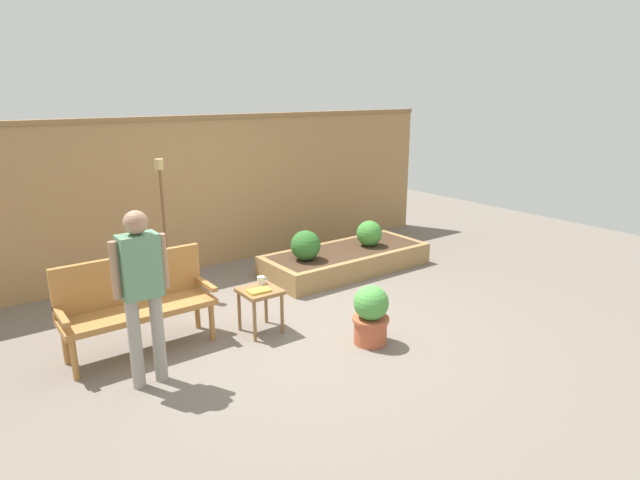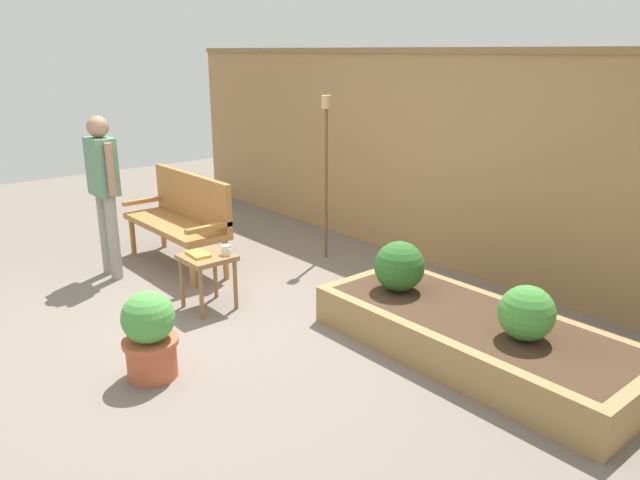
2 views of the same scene
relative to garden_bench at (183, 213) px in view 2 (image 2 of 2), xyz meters
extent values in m
plane|color=#70665B|center=(1.52, -0.59, -0.54)|extent=(14.00, 14.00, 0.00)
cube|color=#A37A4C|center=(1.52, 2.01, 0.51)|extent=(8.40, 0.10, 2.10)
cube|color=olive|center=(1.52, 2.01, 1.59)|extent=(8.40, 0.14, 0.06)
cylinder|color=#A87038|center=(0.66, 0.08, -0.34)|extent=(0.06, 0.06, 0.40)
cylinder|color=#A87038|center=(0.66, -0.28, -0.34)|extent=(0.06, 0.06, 0.40)
cylinder|color=#A87038|center=(-0.66, 0.08, -0.34)|extent=(0.06, 0.06, 0.40)
cylinder|color=#A87038|center=(-0.66, -0.28, -0.34)|extent=(0.06, 0.06, 0.40)
cube|color=#A87038|center=(0.00, -0.10, -0.11)|extent=(1.44, 0.48, 0.06)
cube|color=#A87038|center=(0.00, 0.11, 0.16)|extent=(1.44, 0.06, 0.48)
cube|color=#A87038|center=(-0.69, -0.10, 0.02)|extent=(0.06, 0.48, 0.04)
cube|color=#A87038|center=(0.69, -0.10, 0.02)|extent=(0.06, 0.48, 0.04)
cylinder|color=olive|center=(1.33, -0.23, -0.32)|extent=(0.04, 0.04, 0.44)
cylinder|color=olive|center=(1.33, -0.56, -0.32)|extent=(0.04, 0.04, 0.44)
cylinder|color=olive|center=(1.00, -0.23, -0.32)|extent=(0.04, 0.04, 0.44)
cylinder|color=olive|center=(1.00, -0.56, -0.32)|extent=(0.04, 0.04, 0.44)
cube|color=olive|center=(1.16, -0.40, -0.08)|extent=(0.40, 0.40, 0.04)
cylinder|color=silver|center=(1.26, -0.27, -0.02)|extent=(0.09, 0.09, 0.08)
torus|color=silver|center=(1.31, -0.27, -0.02)|extent=(0.06, 0.01, 0.06)
cube|color=gold|center=(1.12, -0.46, -0.05)|extent=(0.24, 0.16, 0.02)
cylinder|color=#B75638|center=(1.93, -1.29, -0.42)|extent=(0.34, 0.34, 0.24)
cylinder|color=#B75638|center=(1.93, -1.29, -0.28)|extent=(0.38, 0.38, 0.04)
sphere|color=#4C9942|center=(1.93, -1.29, -0.11)|extent=(0.36, 0.36, 0.36)
cube|color=#997547|center=(3.17, 0.18, -0.39)|extent=(2.40, 0.09, 0.30)
cube|color=#997547|center=(3.17, 1.09, -0.39)|extent=(2.40, 0.09, 0.30)
cube|color=#997547|center=(2.01, 0.63, -0.39)|extent=(0.09, 0.82, 0.30)
cube|color=#997547|center=(4.32, 0.63, -0.39)|extent=(0.09, 0.82, 0.30)
cube|color=#422D1E|center=(3.17, 0.63, -0.39)|extent=(2.22, 0.82, 0.30)
cylinder|color=brown|center=(2.44, 0.59, -0.21)|extent=(0.04, 0.04, 0.06)
sphere|color=#2D6628|center=(2.44, 0.59, -0.04)|extent=(0.40, 0.40, 0.40)
cylinder|color=brown|center=(3.57, 0.59, -0.21)|extent=(0.04, 0.04, 0.06)
sphere|color=#428938|center=(3.57, 0.59, -0.06)|extent=(0.37, 0.37, 0.37)
cylinder|color=brown|center=(0.79, 1.25, 0.24)|extent=(0.03, 0.03, 1.57)
cylinder|color=tan|center=(0.79, 1.25, 1.09)|extent=(0.10, 0.10, 0.13)
cylinder|color=gray|center=(-0.05, -0.72, -0.13)|extent=(0.11, 0.11, 0.82)
cylinder|color=gray|center=(-0.25, -0.72, -0.13)|extent=(0.11, 0.11, 0.82)
cube|color=#5B8966|center=(-0.15, -0.72, 0.55)|extent=(0.32, 0.20, 0.54)
cylinder|color=#9E755B|center=(0.05, -0.72, 0.55)|extent=(0.07, 0.07, 0.49)
cylinder|color=#9E755B|center=(-0.35, -0.72, 0.55)|extent=(0.07, 0.07, 0.49)
sphere|color=#9E755B|center=(-0.15, -0.72, 0.92)|extent=(0.20, 0.20, 0.20)
camera|label=1|loc=(-1.42, -4.96, 1.95)|focal=29.84mm
camera|label=2|loc=(5.48, -2.81, 1.59)|focal=34.10mm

